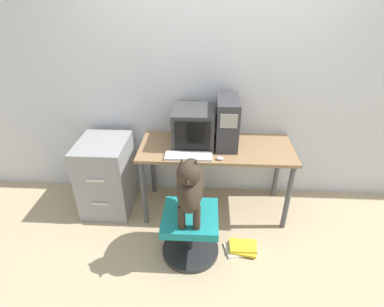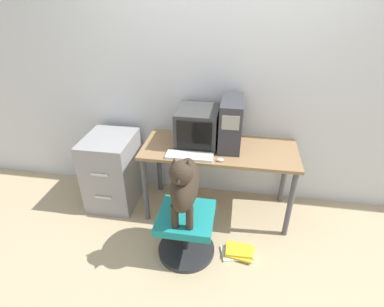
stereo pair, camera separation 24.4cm
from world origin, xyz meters
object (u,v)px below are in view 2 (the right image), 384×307
at_px(crt_monitor, 198,126).
at_px(office_chair, 186,231).
at_px(pc_tower, 231,124).
at_px(dog, 184,184).
at_px(book_stack_floor, 238,252).
at_px(keyboard, 189,156).
at_px(filing_cabinet, 113,170).

relative_size(crt_monitor, office_chair, 0.86).
xyz_separation_m(crt_monitor, pc_tower, (0.31, -0.01, 0.05)).
xyz_separation_m(dog, book_stack_floor, (0.46, 0.08, -0.74)).
bearing_deg(book_stack_floor, office_chair, -175.08).
bearing_deg(keyboard, crt_monitor, 84.24).
height_order(crt_monitor, book_stack_floor, crt_monitor).
distance_m(keyboard, filing_cabinet, 0.95).
bearing_deg(dog, pc_tower, 67.10).
relative_size(keyboard, book_stack_floor, 1.36).
bearing_deg(dog, keyboard, 94.90).
relative_size(dog, book_stack_floor, 2.02).
relative_size(pc_tower, book_stack_floor, 1.47).
bearing_deg(keyboard, book_stack_floor, -35.61).
distance_m(dog, book_stack_floor, 0.87).
bearing_deg(filing_cabinet, office_chair, -33.97).
height_order(pc_tower, dog, pc_tower).
height_order(dog, book_stack_floor, dog).
distance_m(pc_tower, office_chair, 1.03).
relative_size(office_chair, filing_cabinet, 0.65).
relative_size(pc_tower, office_chair, 0.91).
height_order(crt_monitor, pc_tower, pc_tower).
height_order(keyboard, dog, dog).
relative_size(crt_monitor, book_stack_floor, 1.39).
distance_m(pc_tower, book_stack_floor, 1.14).
xyz_separation_m(crt_monitor, filing_cabinet, (-0.88, -0.09, -0.53)).
distance_m(crt_monitor, pc_tower, 0.32).
bearing_deg(pc_tower, filing_cabinet, -176.48).
relative_size(keyboard, filing_cabinet, 0.55).
distance_m(crt_monitor, office_chair, 0.96).
bearing_deg(keyboard, filing_cabinet, 166.61).
bearing_deg(book_stack_floor, dog, -169.79).
bearing_deg(dog, filing_cabinet, 144.16).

